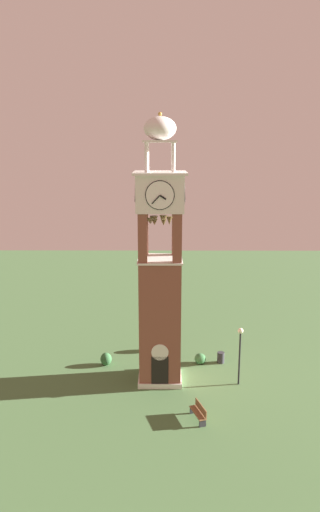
# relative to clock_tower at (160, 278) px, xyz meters

# --- Properties ---
(ground) EXTENTS (80.00, 80.00, 0.00)m
(ground) POSITION_rel_clock_tower_xyz_m (0.00, 0.00, -7.09)
(ground) COLOR #476B3D
(clock_tower) EXTENTS (3.27, 3.27, 17.36)m
(clock_tower) POSITION_rel_clock_tower_xyz_m (0.00, 0.00, 0.00)
(clock_tower) COLOR brown
(clock_tower) RESTS_ON ground
(park_bench) EXTENTS (0.91, 1.66, 0.95)m
(park_bench) POSITION_rel_clock_tower_xyz_m (2.26, -4.88, -6.61)
(park_bench) COLOR brown
(park_bench) RESTS_ON ground
(lamp_post) EXTENTS (0.36, 0.36, 3.95)m
(lamp_post) POSITION_rel_clock_tower_xyz_m (5.21, -0.71, -4.36)
(lamp_post) COLOR black
(lamp_post) RESTS_ON ground
(trash_bin) EXTENTS (0.52, 0.52, 0.80)m
(trash_bin) POSITION_rel_clock_tower_xyz_m (4.41, 2.46, -6.69)
(trash_bin) COLOR #2D2D33
(trash_bin) RESTS_ON ground
(shrub_near_entry) EXTENTS (0.75, 0.75, 0.88)m
(shrub_near_entry) POSITION_rel_clock_tower_xyz_m (-0.77, 4.45, -6.65)
(shrub_near_entry) COLOR #336638
(shrub_near_entry) RESTS_ON ground
(shrub_left_of_tower) EXTENTS (0.81, 0.81, 0.92)m
(shrub_left_of_tower) POSITION_rel_clock_tower_xyz_m (-3.90, 2.04, -6.63)
(shrub_left_of_tower) COLOR #336638
(shrub_left_of_tower) RESTS_ON ground
(shrub_behind_bench) EXTENTS (0.81, 0.81, 0.76)m
(shrub_behind_bench) POSITION_rel_clock_tower_xyz_m (2.90, 2.29, -6.71)
(shrub_behind_bench) COLOR #336638
(shrub_behind_bench) RESTS_ON ground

